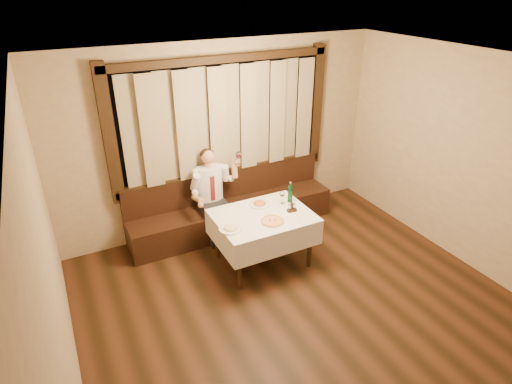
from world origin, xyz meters
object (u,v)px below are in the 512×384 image
dining_table (263,222)px  pasta_red (259,202)px  banquette (232,210)px  green_bottle (290,193)px  pizza (272,221)px  cruet_caddy (292,208)px  seated_man (212,188)px  pasta_cream (230,227)px

dining_table → pasta_red: (0.08, 0.26, 0.15)m
banquette → green_bottle: size_ratio=10.62×
banquette → pasta_red: (0.08, -0.76, 0.49)m
dining_table → green_bottle: 0.57m
pizza → pasta_red: 0.48m
banquette → dining_table: bearing=-90.0°
cruet_caddy → banquette: bearing=114.9°
pasta_red → cruet_caddy: 0.47m
banquette → seated_man: 0.61m
pasta_red → seated_man: size_ratio=0.21×
banquette → dining_table: banquette is taller
banquette → pizza: bearing=-89.0°
dining_table → green_bottle: green_bottle is taller
banquette → pasta_cream: bearing=-114.5°
pizza → cruet_caddy: 0.38m
pasta_red → pasta_cream: 0.73m
pasta_cream → green_bottle: (1.03, 0.29, 0.09)m
pasta_cream → cruet_caddy: cruet_caddy is taller
green_bottle → dining_table: bearing=-163.5°
pizza → seated_man: 1.21m
dining_table → pasta_cream: bearing=-165.4°
banquette → cruet_caddy: size_ratio=24.09×
green_bottle → seated_man: bearing=137.0°
pasta_cream → cruet_caddy: (0.91, 0.04, 0.01)m
pasta_red → pasta_cream: pasta_red is taller
pizza → dining_table: bearing=95.7°
pasta_cream → seated_man: (0.19, 1.07, 0.01)m
green_bottle → cruet_caddy: green_bottle is taller
green_bottle → cruet_caddy: (-0.12, -0.25, -0.08)m
cruet_caddy → seated_man: size_ratio=0.10×
pasta_red → cruet_caddy: (0.30, -0.36, 0.01)m
dining_table → cruet_caddy: bearing=-14.3°
pizza → pasta_cream: 0.56m
pasta_red → pasta_cream: size_ratio=1.02×
banquette → pasta_red: banquette is taller
seated_man → green_bottle: bearing=-43.0°
banquette → green_bottle: 1.16m
pasta_red → cruet_caddy: size_ratio=2.17×
dining_table → green_bottle: bearing=16.5°
pizza → pasta_cream: size_ratio=1.09×
pizza → pasta_red: (0.06, 0.48, 0.03)m
pasta_red → pizza: bearing=-97.5°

